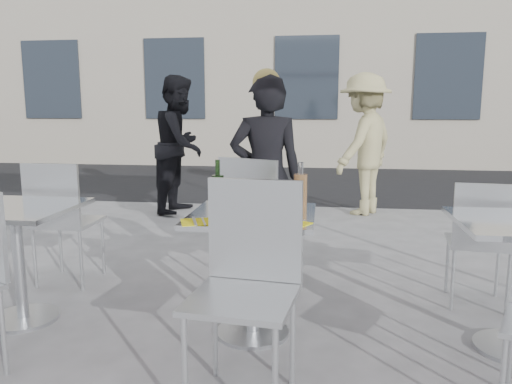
# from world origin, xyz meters

# --- Properties ---
(ground) EXTENTS (80.00, 80.00, 0.00)m
(ground) POSITION_xyz_m (0.00, 0.00, 0.00)
(ground) COLOR slate
(street_asphalt) EXTENTS (24.00, 5.00, 0.00)m
(street_asphalt) POSITION_xyz_m (0.00, 6.50, 0.00)
(street_asphalt) COLOR black
(street_asphalt) RESTS_ON ground
(main_table) EXTENTS (0.72, 0.72, 0.75)m
(main_table) POSITION_xyz_m (0.00, 0.00, 0.54)
(main_table) COLOR #B7BABF
(main_table) RESTS_ON ground
(side_table_left) EXTENTS (0.72, 0.72, 0.75)m
(side_table_left) POSITION_xyz_m (-1.50, 0.00, 0.54)
(side_table_left) COLOR #B7BABF
(side_table_left) RESTS_ON ground
(chair_far) EXTENTS (0.62, 0.63, 1.02)m
(chair_far) POSITION_xyz_m (-0.05, 0.58, 0.60)
(chair_far) COLOR silver
(chair_far) RESTS_ON ground
(chair_near) EXTENTS (0.52, 0.53, 1.02)m
(chair_near) POSITION_xyz_m (0.06, -0.61, 0.60)
(chair_near) COLOR silver
(chair_near) RESTS_ON ground
(side_chair_lfar) EXTENTS (0.44, 0.45, 0.96)m
(side_chair_lfar) POSITION_xyz_m (-1.56, 0.64, 0.57)
(side_chair_lfar) COLOR silver
(side_chair_lfar) RESTS_ON ground
(side_chair_rfar) EXTENTS (0.45, 0.46, 0.88)m
(side_chair_rfar) POSITION_xyz_m (1.46, 0.60, 0.52)
(side_chair_rfar) COLOR silver
(side_chair_rfar) RESTS_ON ground
(woman_diner) EXTENTS (0.64, 0.47, 1.61)m
(woman_diner) POSITION_xyz_m (-0.05, 1.15, 0.80)
(woman_diner) COLOR black
(woman_diner) RESTS_ON ground
(pedestrian_a) EXTENTS (0.76, 0.92, 1.76)m
(pedestrian_a) POSITION_xyz_m (-1.44, 3.46, 0.88)
(pedestrian_a) COLOR black
(pedestrian_a) RESTS_ON ground
(pedestrian_b) EXTENTS (1.16, 1.33, 1.79)m
(pedestrian_b) POSITION_xyz_m (0.92, 3.65, 0.89)
(pedestrian_b) COLOR tan
(pedestrian_b) RESTS_ON ground
(pizza_near) EXTENTS (0.35, 0.35, 0.02)m
(pizza_near) POSITION_xyz_m (0.08, -0.20, 0.76)
(pizza_near) COLOR #E0AC57
(pizza_near) RESTS_ON main_table
(pizza_far) EXTENTS (0.31, 0.31, 0.03)m
(pizza_far) POSITION_xyz_m (0.07, 0.21, 0.77)
(pizza_far) COLOR white
(pizza_far) RESTS_ON main_table
(salad_plate) EXTENTS (0.22, 0.22, 0.09)m
(salad_plate) POSITION_xyz_m (-0.04, -0.01, 0.79)
(salad_plate) COLOR white
(salad_plate) RESTS_ON main_table
(wine_bottle) EXTENTS (0.07, 0.08, 0.29)m
(wine_bottle) POSITION_xyz_m (-0.24, 0.14, 0.86)
(wine_bottle) COLOR #254C1C
(wine_bottle) RESTS_ON main_table
(carafe) EXTENTS (0.08, 0.08, 0.29)m
(carafe) POSITION_xyz_m (0.27, 0.11, 0.87)
(carafe) COLOR tan
(carafe) RESTS_ON main_table
(sugar_shaker) EXTENTS (0.06, 0.06, 0.11)m
(sugar_shaker) POSITION_xyz_m (0.24, 0.07, 0.80)
(sugar_shaker) COLOR white
(sugar_shaker) RESTS_ON main_table
(wineglass_white_a) EXTENTS (0.07, 0.07, 0.16)m
(wineglass_white_a) POSITION_xyz_m (-0.08, 0.03, 0.86)
(wineglass_white_a) COLOR white
(wineglass_white_a) RESTS_ON main_table
(wineglass_white_b) EXTENTS (0.07, 0.07, 0.16)m
(wineglass_white_b) POSITION_xyz_m (-0.02, 0.06, 0.86)
(wineglass_white_b) COLOR white
(wineglass_white_b) RESTS_ON main_table
(wineglass_red_a) EXTENTS (0.07, 0.07, 0.16)m
(wineglass_red_a) POSITION_xyz_m (0.04, -0.01, 0.86)
(wineglass_red_a) COLOR white
(wineglass_red_a) RESTS_ON main_table
(wineglass_red_b) EXTENTS (0.07, 0.07, 0.16)m
(wineglass_red_b) POSITION_xyz_m (0.16, 0.08, 0.86)
(wineglass_red_b) COLOR white
(wineglass_red_b) RESTS_ON main_table
(napkin_left) EXTENTS (0.23, 0.23, 0.01)m
(napkin_left) POSITION_xyz_m (-0.26, -0.27, 0.75)
(napkin_left) COLOR #FFFE16
(napkin_left) RESTS_ON main_table
(napkin_right) EXTENTS (0.24, 0.24, 0.01)m
(napkin_right) POSITION_xyz_m (0.23, -0.24, 0.75)
(napkin_right) COLOR #FFFE16
(napkin_right) RESTS_ON main_table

